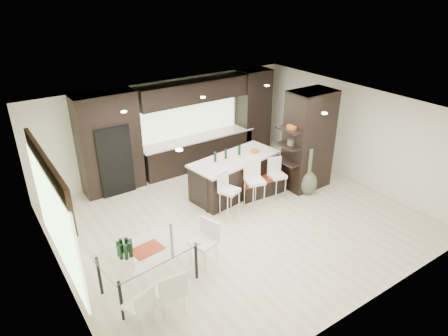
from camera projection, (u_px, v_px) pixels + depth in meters
ground at (238, 220)px, 9.64m from camera, size 8.00×8.00×0.00m
back_wall at (168, 126)px, 11.66m from camera, size 8.00×0.02×2.70m
left_wall at (56, 226)px, 7.03m from camera, size 0.02×7.00×2.70m
right_wall at (355, 134)px, 11.07m from camera, size 0.02×7.00×2.70m
ceiling at (240, 113)px, 8.46m from camera, size 8.00×7.00×0.02m
window_left at (55, 220)px, 7.20m from camera, size 0.04×3.20×1.90m
window_back at (187, 116)px, 11.84m from camera, size 3.40×0.04×1.20m
stone_accent at (47, 175)px, 6.82m from camera, size 0.08×3.00×0.80m
ceiling_spots at (233, 111)px, 8.66m from camera, size 4.00×3.00×0.02m
back_cabinetry at (189, 126)px, 11.67m from camera, size 6.80×0.68×2.70m
refrigerator at (112, 158)px, 10.59m from camera, size 0.90×0.68×1.90m
partition_column at (309, 140)px, 10.66m from camera, size 1.20×0.80×2.70m
kitchen_island at (235, 175)px, 10.63m from camera, size 2.61×1.41×1.03m
stool_left at (229, 198)px, 9.64m from camera, size 0.54×0.54×0.94m
stool_mid at (255, 189)px, 10.00m from camera, size 0.54×0.54×0.99m
stool_right at (277, 182)px, 10.43m from camera, size 0.45×0.45×0.89m
bench at (262, 185)px, 10.70m from camera, size 1.37×0.60×0.51m
floor_vase at (309, 172)px, 10.51m from camera, size 0.51×0.51×1.31m
dining_table at (149, 268)px, 7.42m from camera, size 1.85×1.19×0.84m
chair_near at (169, 293)px, 6.81m from camera, size 0.52×0.52×0.90m
chair_far at (139, 308)px, 6.59m from camera, size 0.53×0.53×0.75m
chair_end at (203, 245)px, 8.02m from camera, size 0.60×0.60×0.87m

